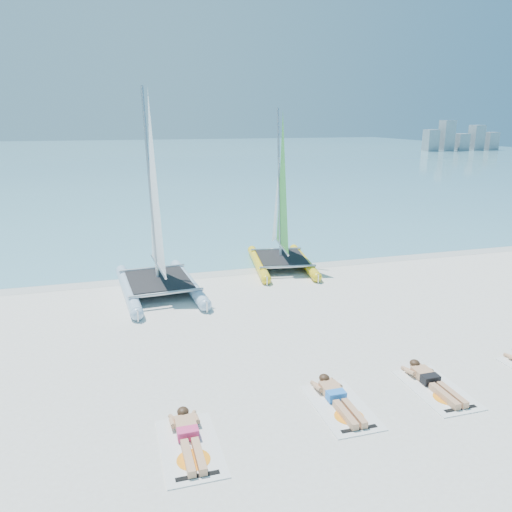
{
  "coord_description": "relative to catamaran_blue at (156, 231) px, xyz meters",
  "views": [
    {
      "loc": [
        -3.75,
        -11.65,
        5.43
      ],
      "look_at": [
        -0.02,
        1.2,
        1.7
      ],
      "focal_mm": 35.0,
      "sensor_mm": 36.0,
      "label": 1
    }
  ],
  "objects": [
    {
      "name": "sunbather_b",
      "position": [
        2.73,
        -7.66,
        -1.86
      ],
      "size": [
        0.37,
        1.73,
        0.26
      ],
      "color": "tan",
      "rests_on": "towel_b"
    },
    {
      "name": "ground",
      "position": [
        2.52,
        -3.93,
        -1.98
      ],
      "size": [
        140.0,
        140.0,
        0.0
      ],
      "primitive_type": "plane",
      "color": "white",
      "rests_on": "ground"
    },
    {
      "name": "wet_sand_strip",
      "position": [
        2.52,
        1.57,
        -1.97
      ],
      "size": [
        140.0,
        1.4,
        0.01
      ],
      "primitive_type": "cube",
      "color": "silver",
      "rests_on": "ground"
    },
    {
      "name": "distant_skyline",
      "position": [
        56.23,
        58.07,
        -0.04
      ],
      "size": [
        14.0,
        2.0,
        5.0
      ],
      "color": "#90989E",
      "rests_on": "ground"
    },
    {
      "name": "catamaran_blue",
      "position": [
        0.0,
        0.0,
        0.0
      ],
      "size": [
        2.65,
        5.0,
        6.62
      ],
      "rotation": [
        0.0,
        0.0,
        0.07
      ],
      "color": "#AFC7E6",
      "rests_on": "ground"
    },
    {
      "name": "towel_c",
      "position": [
        4.91,
        -7.81,
        -1.97
      ],
      "size": [
        1.0,
        1.85,
        0.02
      ],
      "primitive_type": "cube",
      "color": "white",
      "rests_on": "ground"
    },
    {
      "name": "towel_a",
      "position": [
        -0.27,
        -8.25,
        -1.97
      ],
      "size": [
        1.0,
        1.85,
        0.02
      ],
      "primitive_type": "cube",
      "color": "white",
      "rests_on": "ground"
    },
    {
      "name": "towel_b",
      "position": [
        2.73,
        -7.85,
        -1.97
      ],
      "size": [
        1.0,
        1.85,
        0.02
      ],
      "primitive_type": "cube",
      "color": "white",
      "rests_on": "ground"
    },
    {
      "name": "sunbather_c",
      "position": [
        4.91,
        -7.62,
        -1.86
      ],
      "size": [
        0.37,
        1.73,
        0.26
      ],
      "color": "tan",
      "rests_on": "towel_c"
    },
    {
      "name": "sunbather_a",
      "position": [
        -0.27,
        -8.06,
        -1.86
      ],
      "size": [
        0.37,
        1.73,
        0.26
      ],
      "color": "tan",
      "rests_on": "towel_a"
    },
    {
      "name": "sea",
      "position": [
        2.52,
        59.07,
        -1.97
      ],
      "size": [
        140.0,
        115.0,
        0.01
      ],
      "primitive_type": "cube",
      "color": "#7DCAD1",
      "rests_on": "ground"
    },
    {
      "name": "catamaran_yellow",
      "position": [
        4.78,
        1.88,
        -0.09
      ],
      "size": [
        2.72,
        4.81,
        5.98
      ],
      "rotation": [
        0.0,
        0.0,
        -0.15
      ],
      "color": "yellow",
      "rests_on": "ground"
    }
  ]
}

